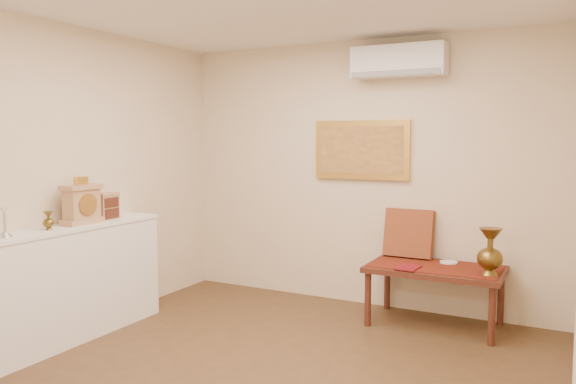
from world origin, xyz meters
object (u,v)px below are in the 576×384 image
Objects in this scene: wooden_chest at (106,206)px; brass_urn_tall at (490,247)px; mantel_clock at (82,204)px; display_ledge at (62,285)px; low_table at (435,274)px.

brass_urn_tall is at bearing 21.44° from wooden_chest.
brass_urn_tall is at bearing 26.10° from mantel_clock.
mantel_clock reaches higher than display_ledge.
mantel_clock is (-3.14, -1.54, 0.35)m from brass_urn_tall.
display_ledge is 0.70m from mantel_clock.
display_ledge is at bearing -144.90° from low_table.
display_ledge is 8.28× the size of wooden_chest.
low_table is (2.68, 1.36, -0.62)m from wooden_chest.
low_table is (2.65, 1.66, -0.67)m from mantel_clock.
wooden_chest reaches higher than display_ledge.
wooden_chest is at bearing -158.56° from brass_urn_tall.
wooden_chest is (-0.02, 0.29, -0.05)m from mantel_clock.
brass_urn_tall is 3.51m from mantel_clock.
wooden_chest is 0.20× the size of low_table.
display_ledge is at bearing -89.61° from wooden_chest.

